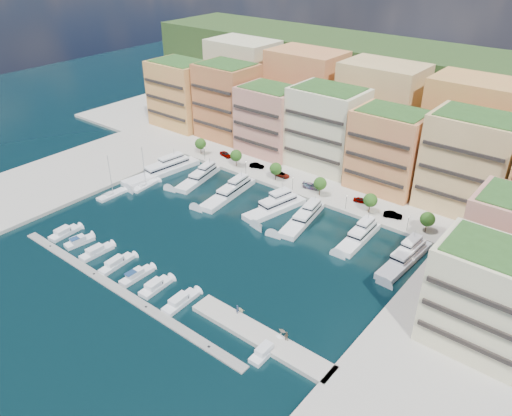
% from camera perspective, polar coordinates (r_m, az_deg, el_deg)
% --- Properties ---
extents(ground, '(400.00, 400.00, 0.00)m').
position_cam_1_polar(ground, '(127.95, -3.93, -3.35)').
color(ground, black).
rests_on(ground, ground).
extents(north_quay, '(220.00, 64.00, 2.00)m').
position_cam_1_polar(north_quay, '(172.87, 10.08, 5.43)').
color(north_quay, '#9E998E').
rests_on(north_quay, ground).
extents(east_quay, '(34.00, 76.00, 2.00)m').
position_cam_1_polar(east_quay, '(99.26, 21.38, -17.42)').
color(east_quay, '#9E998E').
rests_on(east_quay, ground).
extents(west_quay, '(34.00, 76.00, 2.00)m').
position_cam_1_polar(west_quay, '(167.95, -21.72, 2.95)').
color(west_quay, '#9E998E').
rests_on(west_quay, ground).
extents(hillside, '(240.00, 40.00, 58.00)m').
position_cam_1_polar(hillside, '(213.60, 16.60, 9.38)').
color(hillside, '#1B3515').
rests_on(hillside, ground).
extents(south_pontoon, '(72.00, 2.20, 0.35)m').
position_cam_1_polar(south_pontoon, '(114.21, -15.38, -9.10)').
color(south_pontoon, gray).
rests_on(south_pontoon, ground).
extents(finger_pier, '(32.00, 5.00, 2.00)m').
position_cam_1_polar(finger_pier, '(99.41, 0.49, -14.69)').
color(finger_pier, '#9E998E').
rests_on(finger_pier, ground).
extents(apartment_0, '(22.00, 16.50, 24.80)m').
position_cam_1_polar(apartment_0, '(197.79, -8.59, 12.77)').
color(apartment_0, tan).
rests_on(apartment_0, north_quay).
extents(apartment_1, '(20.00, 16.50, 26.80)m').
position_cam_1_polar(apartment_1, '(183.99, -3.32, 12.10)').
color(apartment_1, '#B3713B').
rests_on(apartment_1, north_quay).
extents(apartment_2, '(20.00, 15.50, 22.80)m').
position_cam_1_polar(apartment_2, '(170.42, 1.60, 9.99)').
color(apartment_2, tan).
rests_on(apartment_2, north_quay).
extents(apartment_3, '(22.00, 16.50, 25.80)m').
position_cam_1_polar(apartment_3, '(160.49, 8.08, 9.01)').
color(apartment_3, beige).
rests_on(apartment_3, north_quay).
extents(apartment_4, '(20.00, 15.50, 23.80)m').
position_cam_1_polar(apartment_4, '(149.98, 14.84, 6.39)').
color(apartment_4, tan).
rests_on(apartment_4, north_quay).
extents(apartment_5, '(22.00, 16.50, 26.80)m').
position_cam_1_polar(apartment_5, '(144.74, 23.09, 4.74)').
color(apartment_5, '#E6BB79').
rests_on(apartment_5, north_quay).
extents(apartment_east_a, '(18.00, 14.50, 22.80)m').
position_cam_1_polar(apartment_east_a, '(114.01, 27.26, -4.15)').
color(apartment_east_a, tan).
rests_on(apartment_east_a, east_quay).
extents(apartment_east_b, '(18.00, 14.50, 20.80)m').
position_cam_1_polar(apartment_east_b, '(99.55, 24.53, -9.27)').
color(apartment_east_b, beige).
rests_on(apartment_east_b, east_quay).
extents(backblock_0, '(26.00, 18.00, 30.00)m').
position_cam_1_polar(backblock_0, '(206.38, -1.49, 14.56)').
color(backblock_0, beige).
rests_on(backblock_0, north_quay).
extents(backblock_1, '(26.00, 18.00, 30.00)m').
position_cam_1_polar(backblock_1, '(189.08, 5.66, 13.03)').
color(backblock_1, tan).
rests_on(backblock_1, north_quay).
extents(backblock_2, '(26.00, 18.00, 30.00)m').
position_cam_1_polar(backblock_2, '(175.24, 13.97, 10.97)').
color(backblock_2, '#E6BB79').
rests_on(backblock_2, north_quay).
extents(backblock_3, '(26.00, 18.00, 30.00)m').
position_cam_1_polar(backblock_3, '(165.74, 23.32, 8.35)').
color(backblock_3, tan).
rests_on(backblock_3, north_quay).
extents(tree_0, '(3.80, 3.80, 5.65)m').
position_cam_1_polar(tree_0, '(172.06, -6.36, 7.31)').
color(tree_0, '#473323').
rests_on(tree_0, north_quay).
extents(tree_1, '(3.80, 3.80, 5.65)m').
position_cam_1_polar(tree_1, '(161.90, -2.29, 6.01)').
color(tree_1, '#473323').
rests_on(tree_1, north_quay).
extents(tree_2, '(3.80, 3.80, 5.65)m').
position_cam_1_polar(tree_2, '(152.74, 2.27, 4.51)').
color(tree_2, '#473323').
rests_on(tree_2, north_quay).
extents(tree_3, '(3.80, 3.80, 5.65)m').
position_cam_1_polar(tree_3, '(144.78, 7.34, 2.79)').
color(tree_3, '#473323').
rests_on(tree_3, north_quay).
extents(tree_4, '(3.80, 3.80, 5.65)m').
position_cam_1_polar(tree_4, '(138.22, 12.94, 0.87)').
color(tree_4, '#473323').
rests_on(tree_4, north_quay).
extents(tree_5, '(3.80, 3.80, 5.65)m').
position_cam_1_polar(tree_5, '(133.27, 19.01, -1.22)').
color(tree_5, '#473323').
rests_on(tree_5, north_quay).
extents(lamppost_0, '(0.30, 0.30, 4.20)m').
position_cam_1_polar(lamppost_0, '(168.28, -5.92, 6.48)').
color(lamppost_0, black).
rests_on(lamppost_0, north_quay).
extents(lamppost_1, '(0.30, 0.30, 4.20)m').
position_cam_1_polar(lamppost_1, '(157.11, -1.18, 4.90)').
color(lamppost_1, black).
rests_on(lamppost_1, north_quay).
extents(lamppost_2, '(0.30, 0.30, 4.20)m').
position_cam_1_polar(lamppost_2, '(147.29, 4.21, 3.05)').
color(lamppost_2, black).
rests_on(lamppost_2, north_quay).
extents(lamppost_3, '(0.30, 0.30, 4.20)m').
position_cam_1_polar(lamppost_3, '(139.12, 10.28, 0.94)').
color(lamppost_3, black).
rests_on(lamppost_3, north_quay).
extents(lamppost_4, '(0.30, 0.30, 4.20)m').
position_cam_1_polar(lamppost_4, '(132.89, 17.00, -1.42)').
color(lamppost_4, black).
rests_on(lamppost_4, north_quay).
extents(yacht_0, '(8.07, 27.46, 7.30)m').
position_cam_1_polar(yacht_0, '(163.02, -10.44, 4.33)').
color(yacht_0, silver).
rests_on(yacht_0, ground).
extents(yacht_1, '(8.19, 19.82, 7.30)m').
position_cam_1_polar(yacht_1, '(156.83, -6.46, 3.55)').
color(yacht_1, silver).
rests_on(yacht_1, ground).
extents(yacht_2, '(7.24, 22.98, 7.30)m').
position_cam_1_polar(yacht_2, '(147.11, -2.95, 1.92)').
color(yacht_2, silver).
rests_on(yacht_2, ground).
extents(yacht_3, '(8.84, 20.25, 7.30)m').
position_cam_1_polar(yacht_3, '(139.14, 2.36, 0.20)').
color(yacht_3, silver).
rests_on(yacht_3, ground).
extents(yacht_4, '(7.88, 20.55, 7.30)m').
position_cam_1_polar(yacht_4, '(134.50, 5.46, -1.09)').
color(yacht_4, silver).
rests_on(yacht_4, ground).
extents(yacht_5, '(4.98, 17.29, 7.30)m').
position_cam_1_polar(yacht_5, '(128.83, 11.77, -3.08)').
color(yacht_5, silver).
rests_on(yacht_5, ground).
extents(yacht_6, '(5.41, 20.58, 7.30)m').
position_cam_1_polar(yacht_6, '(123.59, 16.75, -5.35)').
color(yacht_6, silver).
rests_on(yacht_6, ground).
extents(cruiser_0, '(3.41, 8.13, 2.55)m').
position_cam_1_polar(cruiser_0, '(137.45, -21.06, -2.69)').
color(cruiser_0, silver).
rests_on(cruiser_0, ground).
extents(cruiser_1, '(3.46, 7.50, 2.66)m').
position_cam_1_polar(cruiser_1, '(132.44, -19.56, -3.66)').
color(cruiser_1, silver).
rests_on(cruiser_1, ground).
extents(cruiser_2, '(2.91, 8.45, 2.55)m').
position_cam_1_polar(cruiser_2, '(127.14, -17.77, -4.82)').
color(cruiser_2, silver).
rests_on(cruiser_2, ground).
extents(cruiser_3, '(3.16, 9.26, 2.55)m').
position_cam_1_polar(cruiser_3, '(121.63, -15.67, -6.17)').
color(cruiser_3, silver).
rests_on(cruiser_3, ground).
extents(cruiser_4, '(2.45, 8.29, 2.66)m').
position_cam_1_polar(cruiser_4, '(116.67, -13.51, -7.54)').
color(cruiser_4, silver).
rests_on(cruiser_4, ground).
extents(cruiser_5, '(3.28, 7.98, 2.55)m').
position_cam_1_polar(cruiser_5, '(112.55, -11.43, -8.83)').
color(cruiser_5, silver).
rests_on(cruiser_5, ground).
extents(cruiser_6, '(3.19, 8.90, 2.55)m').
position_cam_1_polar(cruiser_6, '(107.73, -8.64, -10.55)').
color(cruiser_6, silver).
rests_on(cruiser_6, ground).
extents(cruiser_9, '(2.56, 7.36, 2.55)m').
position_cam_1_polar(cruiser_9, '(96.20, 1.03, -16.11)').
color(cruiser_9, silver).
rests_on(cruiser_9, ground).
extents(sailboat_2, '(3.62, 9.47, 13.20)m').
position_cam_1_polar(sailboat_2, '(155.75, -12.60, 2.48)').
color(sailboat_2, silver).
rests_on(sailboat_2, ground).
extents(sailboat_1, '(2.81, 9.25, 13.20)m').
position_cam_1_polar(sailboat_1, '(152.73, -16.15, 1.42)').
color(sailboat_1, silver).
rests_on(sailboat_1, ground).
extents(tender_3, '(1.67, 1.46, 0.84)m').
position_cam_1_polar(tender_3, '(100.47, 3.02, -13.82)').
color(tender_3, '#C7B398').
rests_on(tender_3, ground).
extents(tender_1, '(2.17, 2.05, 0.91)m').
position_cam_1_polar(tender_1, '(104.85, -1.76, -11.54)').
color(tender_1, '#F0E9B7').
rests_on(tender_1, ground).
extents(car_0, '(5.34, 3.02, 1.72)m').
position_cam_1_polar(car_0, '(170.30, -3.49, 6.15)').
color(car_0, gray).
rests_on(car_0, north_quay).
extents(car_1, '(5.01, 3.13, 1.56)m').
position_cam_1_polar(car_1, '(161.77, 0.09, 4.87)').
color(car_1, gray).
rests_on(car_1, north_quay).
extents(car_2, '(5.07, 2.38, 1.40)m').
position_cam_1_polar(car_2, '(156.12, 3.00, 3.83)').
color(car_2, gray).
rests_on(car_2, north_quay).
extents(car_3, '(5.91, 3.49, 1.61)m').
position_cam_1_polar(car_3, '(149.58, 6.39, 2.51)').
color(car_3, gray).
rests_on(car_3, north_quay).
extents(car_4, '(4.47, 2.73, 1.42)m').
position_cam_1_polar(car_4, '(144.20, 11.89, 0.89)').
color(car_4, gray).
rests_on(car_4, north_quay).
extents(car_5, '(5.25, 3.20, 1.64)m').
position_cam_1_polar(car_5, '(138.62, 15.37, -0.77)').
color(car_5, gray).
rests_on(car_5, north_quay).
extents(person_0, '(0.65, 0.82, 1.98)m').
position_cam_1_polar(person_0, '(102.66, -2.12, -11.48)').
color(person_0, navy).
rests_on(person_0, finger_pier).
extents(person_1, '(1.15, 1.02, 1.97)m').
position_cam_1_polar(person_1, '(97.20, 3.48, -14.39)').
color(person_1, brown).
rests_on(person_1, finger_pier).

